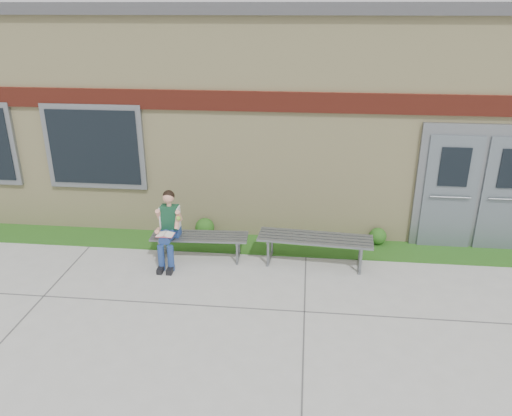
# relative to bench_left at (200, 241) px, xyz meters

# --- Properties ---
(ground) EXTENTS (80.00, 80.00, 0.00)m
(ground) POSITION_rel_bench_left_xyz_m (0.86, -2.00, -0.34)
(ground) COLOR #9E9E99
(ground) RESTS_ON ground
(grass_strip) EXTENTS (16.00, 0.80, 0.02)m
(grass_strip) POSITION_rel_bench_left_xyz_m (0.86, 0.60, -0.33)
(grass_strip) COLOR #224913
(grass_strip) RESTS_ON ground
(school_building) EXTENTS (16.20, 6.22, 4.20)m
(school_building) POSITION_rel_bench_left_xyz_m (0.86, 3.99, 1.77)
(school_building) COLOR beige
(school_building) RESTS_ON ground
(bench_left) EXTENTS (1.70, 0.55, 0.43)m
(bench_left) POSITION_rel_bench_left_xyz_m (0.00, 0.00, 0.00)
(bench_left) COLOR slate
(bench_left) RESTS_ON ground
(bench_right) EXTENTS (1.97, 0.68, 0.50)m
(bench_right) POSITION_rel_bench_left_xyz_m (2.00, 0.00, 0.05)
(bench_right) COLOR slate
(bench_right) RESTS_ON ground
(girl) EXTENTS (0.45, 0.75, 1.27)m
(girl) POSITION_rel_bench_left_xyz_m (-0.48, -0.19, 0.33)
(girl) COLOR navy
(girl) RESTS_ON ground
(shrub_mid) EXTENTS (0.36, 0.36, 0.36)m
(shrub_mid) POSITION_rel_bench_left_xyz_m (-0.09, 0.85, -0.13)
(shrub_mid) COLOR #224913
(shrub_mid) RESTS_ON grass_strip
(shrub_east) EXTENTS (0.32, 0.32, 0.32)m
(shrub_east) POSITION_rel_bench_left_xyz_m (3.17, 0.85, -0.16)
(shrub_east) COLOR #224913
(shrub_east) RESTS_ON grass_strip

